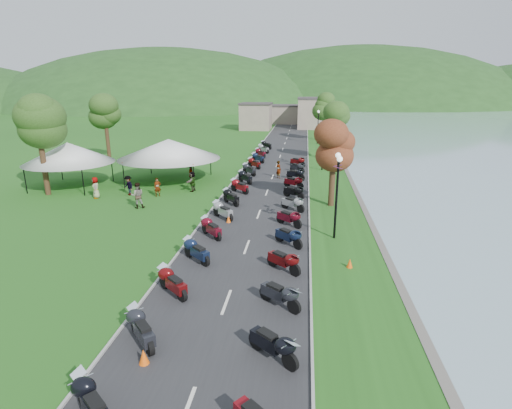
{
  "coord_description": "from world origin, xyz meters",
  "views": [
    {
      "loc": [
        3.04,
        -4.69,
        8.81
      ],
      "look_at": [
        0.03,
        20.11,
        1.3
      ],
      "focal_mm": 28.0,
      "sensor_mm": 36.0,
      "label": 1
    }
  ],
  "objects_px": {
    "vendor_tent_main": "(170,160)",
    "pedestrian_c": "(129,195)",
    "pedestrian_a": "(158,196)",
    "pedestrian_b": "(139,208)"
  },
  "relations": [
    {
      "from": "vendor_tent_main",
      "to": "pedestrian_b",
      "type": "relative_size",
      "value": 3.28
    },
    {
      "from": "pedestrian_b",
      "to": "vendor_tent_main",
      "type": "bearing_deg",
      "value": -107.64
    },
    {
      "from": "vendor_tent_main",
      "to": "pedestrian_a",
      "type": "bearing_deg",
      "value": -82.66
    },
    {
      "from": "pedestrian_c",
      "to": "pedestrian_b",
      "type": "bearing_deg",
      "value": -20.28
    },
    {
      "from": "vendor_tent_main",
      "to": "pedestrian_a",
      "type": "height_order",
      "value": "vendor_tent_main"
    },
    {
      "from": "vendor_tent_main",
      "to": "pedestrian_b",
      "type": "distance_m",
      "value": 8.83
    },
    {
      "from": "vendor_tent_main",
      "to": "pedestrian_c",
      "type": "distance_m",
      "value": 5.91
    },
    {
      "from": "pedestrian_a",
      "to": "pedestrian_c",
      "type": "xyz_separation_m",
      "value": [
        -2.51,
        0.07,
        0.0
      ]
    },
    {
      "from": "pedestrian_b",
      "to": "pedestrian_c",
      "type": "height_order",
      "value": "pedestrian_b"
    },
    {
      "from": "pedestrian_a",
      "to": "pedestrian_c",
      "type": "relative_size",
      "value": 0.95
    }
  ]
}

